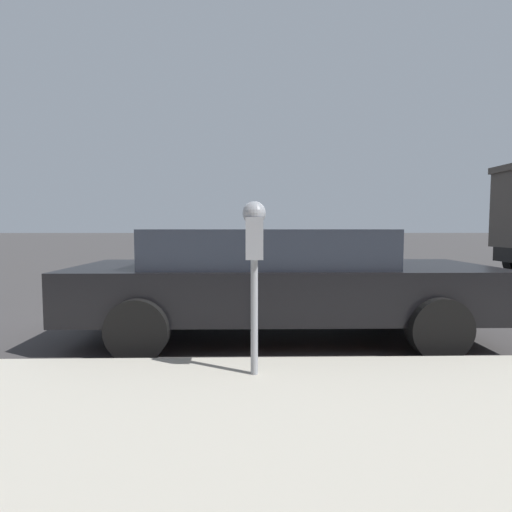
{
  "coord_description": "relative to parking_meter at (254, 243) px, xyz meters",
  "views": [
    {
      "loc": [
        -5.87,
        0.13,
        1.34
      ],
      "look_at": [
        -2.43,
        0.06,
        1.1
      ],
      "focal_mm": 28.0,
      "sensor_mm": 36.0,
      "label": 1
    }
  ],
  "objects": [
    {
      "name": "car_black",
      "position": [
        1.63,
        -0.32,
        -0.49
      ],
      "size": [
        2.03,
        4.94,
        1.33
      ],
      "rotation": [
        0.0,
        0.0,
        3.14
      ],
      "color": "black",
      "rests_on": "ground_plane"
    },
    {
      "name": "parking_meter",
      "position": [
        0.0,
        0.0,
        0.0
      ],
      "size": [
        0.21,
        0.19,
        1.43
      ],
      "color": "gray",
      "rests_on": "sidewalk"
    },
    {
      "name": "ground_plane",
      "position": [
        2.63,
        -0.07,
        -1.22
      ],
      "size": [
        220.0,
        220.0,
        0.0
      ],
      "primitive_type": "plane",
      "color": "#3D3A3A"
    }
  ]
}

